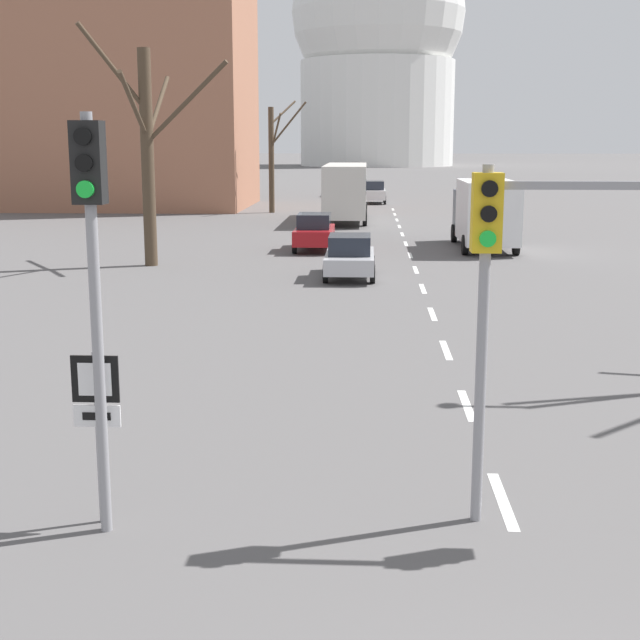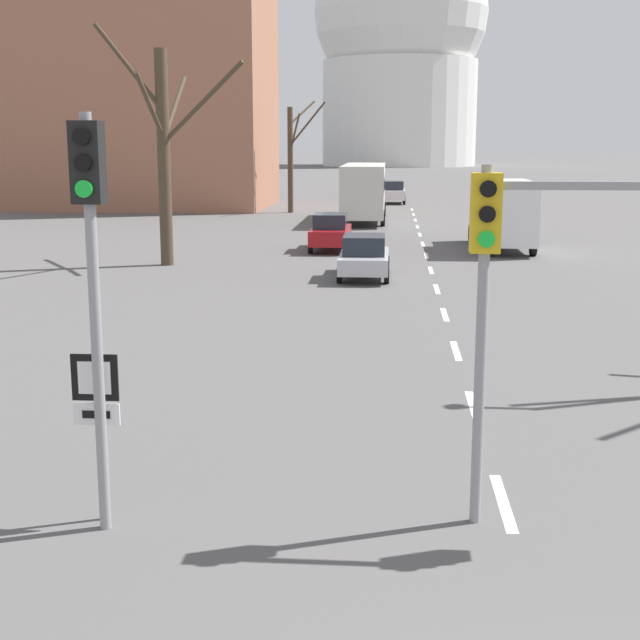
# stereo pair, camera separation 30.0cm
# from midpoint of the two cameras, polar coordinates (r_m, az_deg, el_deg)

# --- Properties ---
(lane_stripe_1) EXTENTS (0.16, 2.00, 0.01)m
(lane_stripe_1) POSITION_cam_midpoint_polar(r_m,az_deg,el_deg) (12.63, 10.93, -11.27)
(lane_stripe_1) COLOR silver
(lane_stripe_1) RESTS_ON ground_plane
(lane_stripe_2) EXTENTS (0.16, 2.00, 0.01)m
(lane_stripe_2) POSITION_cam_midpoint_polar(r_m,az_deg,el_deg) (16.85, 8.87, -5.41)
(lane_stripe_2) COLOR silver
(lane_stripe_2) RESTS_ON ground_plane
(lane_stripe_3) EXTENTS (0.16, 2.00, 0.01)m
(lane_stripe_3) POSITION_cam_midpoint_polar(r_m,az_deg,el_deg) (21.18, 7.66, -1.92)
(lane_stripe_3) COLOR silver
(lane_stripe_3) RESTS_ON ground_plane
(lane_stripe_4) EXTENTS (0.16, 2.00, 0.01)m
(lane_stripe_4) POSITION_cam_midpoint_polar(r_m,az_deg,el_deg) (25.57, 6.87, 0.39)
(lane_stripe_4) COLOR silver
(lane_stripe_4) RESTS_ON ground_plane
(lane_stripe_5) EXTENTS (0.16, 2.00, 0.01)m
(lane_stripe_5) POSITION_cam_midpoint_polar(r_m,az_deg,el_deg) (29.99, 6.31, 2.01)
(lane_stripe_5) COLOR silver
(lane_stripe_5) RESTS_ON ground_plane
(lane_stripe_6) EXTENTS (0.16, 2.00, 0.01)m
(lane_stripe_6) POSITION_cam_midpoint_polar(r_m,az_deg,el_deg) (34.43, 5.89, 3.22)
(lane_stripe_6) COLOR silver
(lane_stripe_6) RESTS_ON ground_plane
(lane_stripe_7) EXTENTS (0.16, 2.00, 0.01)m
(lane_stripe_7) POSITION_cam_midpoint_polar(r_m,az_deg,el_deg) (38.89, 5.57, 4.15)
(lane_stripe_7) COLOR silver
(lane_stripe_7) RESTS_ON ground_plane
(lane_stripe_8) EXTENTS (0.16, 2.00, 0.01)m
(lane_stripe_8) POSITION_cam_midpoint_polar(r_m,az_deg,el_deg) (43.36, 5.32, 4.89)
(lane_stripe_8) COLOR silver
(lane_stripe_8) RESTS_ON ground_plane
(lane_stripe_9) EXTENTS (0.16, 2.00, 0.01)m
(lane_stripe_9) POSITION_cam_midpoint_polar(r_m,az_deg,el_deg) (47.83, 5.11, 5.49)
(lane_stripe_9) COLOR silver
(lane_stripe_9) RESTS_ON ground_plane
(lane_stripe_10) EXTENTS (0.16, 2.00, 0.01)m
(lane_stripe_10) POSITION_cam_midpoint_polar(r_m,az_deg,el_deg) (52.30, 4.94, 5.98)
(lane_stripe_10) COLOR silver
(lane_stripe_10) RESTS_ON ground_plane
(lane_stripe_11) EXTENTS (0.16, 2.00, 0.01)m
(lane_stripe_11) POSITION_cam_midpoint_polar(r_m,az_deg,el_deg) (56.78, 4.79, 6.40)
(lane_stripe_11) COLOR silver
(lane_stripe_11) RESTS_ON ground_plane
(lane_stripe_12) EXTENTS (0.16, 2.00, 0.01)m
(lane_stripe_12) POSITION_cam_midpoint_polar(r_m,az_deg,el_deg) (61.27, 4.67, 6.76)
(lane_stripe_12) COLOR silver
(lane_stripe_12) RESTS_ON ground_plane
(lane_stripe_13) EXTENTS (0.16, 2.00, 0.01)m
(lane_stripe_13) POSITION_cam_midpoint_polar(r_m,az_deg,el_deg) (65.75, 4.56, 7.07)
(lane_stripe_13) COLOR silver
(lane_stripe_13) RESTS_ON ground_plane
(traffic_signal_near_left) EXTENTS (0.36, 0.34, 5.16)m
(traffic_signal_near_left) POSITION_cam_midpoint_polar(r_m,az_deg,el_deg) (10.94, -15.12, 4.53)
(traffic_signal_near_left) COLOR gray
(traffic_signal_near_left) RESTS_ON ground_plane
(traffic_signal_centre_tall) EXTENTS (2.51, 0.34, 4.55)m
(traffic_signal_centre_tall) POSITION_cam_midpoint_polar(r_m,az_deg,el_deg) (11.18, 13.73, 4.02)
(traffic_signal_centre_tall) COLOR gray
(traffic_signal_centre_tall) RESTS_ON ground_plane
(route_sign_post) EXTENTS (0.60, 0.08, 2.26)m
(route_sign_post) POSITION_cam_midpoint_polar(r_m,az_deg,el_deg) (11.62, -14.82, -5.49)
(route_sign_post) COLOR gray
(route_sign_post) RESTS_ON ground_plane
(sedan_near_left) EXTENTS (1.81, 4.21, 1.56)m
(sedan_near_left) POSITION_cam_midpoint_polar(r_m,az_deg,el_deg) (32.15, 1.65, 4.10)
(sedan_near_left) COLOR #B7B7BC
(sedan_near_left) RESTS_ON ground_plane
(sedan_near_right) EXTENTS (1.81, 4.15, 1.79)m
(sedan_near_right) POSITION_cam_midpoint_polar(r_m,az_deg,el_deg) (72.21, 3.39, 8.17)
(sedan_near_right) COLOR silver
(sedan_near_right) RESTS_ON ground_plane
(sedan_mid_centre) EXTENTS (1.70, 4.50, 1.59)m
(sedan_mid_centre) POSITION_cam_midpoint_polar(r_m,az_deg,el_deg) (81.82, 1.22, 8.48)
(sedan_mid_centre) COLOR navy
(sedan_mid_centre) RESTS_ON ground_plane
(sedan_far_left) EXTENTS (1.78, 4.24, 1.68)m
(sedan_far_left) POSITION_cam_midpoint_polar(r_m,az_deg,el_deg) (40.43, -0.58, 5.68)
(sedan_far_left) COLOR maroon
(sedan_far_left) RESTS_ON ground_plane
(city_bus) EXTENTS (2.66, 10.80, 3.48)m
(city_bus) POSITION_cam_midpoint_polar(r_m,az_deg,el_deg) (55.62, 1.51, 8.45)
(city_bus) COLOR beige
(city_bus) RESTS_ON ground_plane
(delivery_truck) EXTENTS (2.44, 7.20, 3.14)m
(delivery_truck) POSITION_cam_midpoint_polar(r_m,az_deg,el_deg) (41.51, 10.31, 6.82)
(delivery_truck) COLOR #333842
(delivery_truck) RESTS_ON ground_plane
(bare_tree_left_near) EXTENTS (5.46, 6.56, 9.14)m
(bare_tree_left_near) POSITION_cam_midpoint_polar(r_m,az_deg,el_deg) (35.80, -11.20, 10.81)
(bare_tree_left_near) COLOR #473828
(bare_tree_left_near) RESTS_ON ground_plane
(bare_tree_left_far) EXTENTS (2.62, 3.34, 7.70)m
(bare_tree_left_far) POSITION_cam_midpoint_polar(r_m,az_deg,el_deg) (62.47, -3.16, 10.49)
(bare_tree_left_far) COLOR #473828
(bare_tree_left_far) RESTS_ON ground_plane
(capitol_dome) EXTENTS (35.73, 35.73, 50.47)m
(capitol_dome) POSITION_cam_midpoint_polar(r_m,az_deg,el_deg) (193.19, 3.68, 17.15)
(capitol_dome) COLOR silver
(capitol_dome) RESTS_ON ground_plane
(apartment_block_left) EXTENTS (18.00, 14.00, 23.16)m
(apartment_block_left) POSITION_cam_midpoint_polar(r_m,az_deg,el_deg) (70.46, -12.44, 16.56)
(apartment_block_left) COLOR #9E664C
(apartment_block_left) RESTS_ON ground_plane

